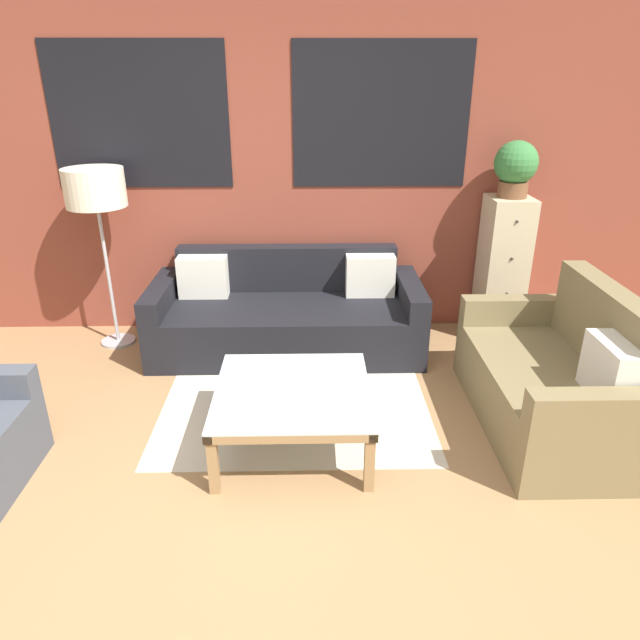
# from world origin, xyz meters

# --- Properties ---
(ground_plane) EXTENTS (16.00, 16.00, 0.00)m
(ground_plane) POSITION_xyz_m (0.00, 0.00, 0.00)
(ground_plane) COLOR #9E754C
(wall_back_brick) EXTENTS (8.40, 0.09, 2.80)m
(wall_back_brick) POSITION_xyz_m (0.00, 2.44, 1.41)
(wall_back_brick) COLOR brown
(wall_back_brick) RESTS_ON ground_plane
(rug) EXTENTS (1.82, 1.74, 0.00)m
(rug) POSITION_xyz_m (0.27, 1.19, 0.00)
(rug) COLOR beige
(rug) RESTS_ON ground_plane
(couch_dark) EXTENTS (2.16, 0.88, 0.78)m
(couch_dark) POSITION_xyz_m (0.19, 1.95, 0.28)
(couch_dark) COLOR black
(couch_dark) RESTS_ON ground_plane
(settee_vintage) EXTENTS (0.80, 1.48, 0.92)m
(settee_vintage) POSITION_xyz_m (1.93, 0.77, 0.31)
(settee_vintage) COLOR olive
(settee_vintage) RESTS_ON ground_plane
(coffee_table) EXTENTS (0.92, 0.92, 0.39)m
(coffee_table) POSITION_xyz_m (0.27, 0.57, 0.34)
(coffee_table) COLOR silver
(coffee_table) RESTS_ON ground_plane
(floor_lamp) EXTENTS (0.46, 0.46, 1.45)m
(floor_lamp) POSITION_xyz_m (-1.26, 2.07, 1.27)
(floor_lamp) COLOR #B2B2B7
(floor_lamp) RESTS_ON ground_plane
(drawer_cabinet) EXTENTS (0.34, 0.40, 1.20)m
(drawer_cabinet) POSITION_xyz_m (1.99, 2.17, 0.60)
(drawer_cabinet) COLOR #C6B793
(drawer_cabinet) RESTS_ON ground_plane
(potted_plant) EXTENTS (0.34, 0.34, 0.44)m
(potted_plant) POSITION_xyz_m (1.99, 2.17, 1.44)
(potted_plant) COLOR brown
(potted_plant) RESTS_ON drawer_cabinet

